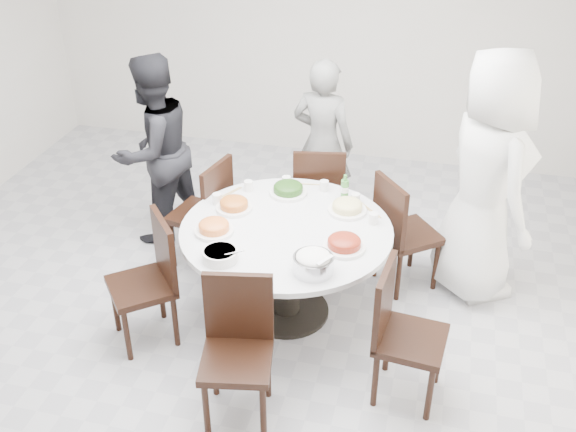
% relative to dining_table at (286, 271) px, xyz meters
% --- Properties ---
extents(floor, '(6.00, 6.00, 0.01)m').
position_rel_dining_table_xyz_m(floor, '(-0.30, -0.17, -0.38)').
color(floor, '#B2B2B7').
rests_on(floor, ground).
extents(wall_back, '(6.00, 0.01, 2.80)m').
position_rel_dining_table_xyz_m(wall_back, '(-0.30, 2.83, 1.02)').
color(wall_back, silver).
rests_on(wall_back, ground).
extents(dining_table, '(1.50, 1.50, 0.75)m').
position_rel_dining_table_xyz_m(dining_table, '(0.00, 0.00, 0.00)').
color(dining_table, silver).
rests_on(dining_table, floor).
extents(chair_ne, '(0.59, 0.59, 0.95)m').
position_rel_dining_table_xyz_m(chair_ne, '(0.82, 0.60, 0.10)').
color(chair_ne, black).
rests_on(chair_ne, floor).
extents(chair_n, '(0.49, 0.49, 0.95)m').
position_rel_dining_table_xyz_m(chair_n, '(0.03, 1.03, 0.10)').
color(chair_n, black).
rests_on(chair_n, floor).
extents(chair_nw, '(0.50, 0.50, 0.95)m').
position_rel_dining_table_xyz_m(chair_nw, '(-0.85, 0.49, 0.10)').
color(chair_nw, black).
rests_on(chair_nw, floor).
extents(chair_sw, '(0.59, 0.59, 0.95)m').
position_rel_dining_table_xyz_m(chair_sw, '(-0.90, -0.52, 0.10)').
color(chair_sw, black).
rests_on(chair_sw, floor).
extents(chair_s, '(0.49, 0.49, 0.95)m').
position_rel_dining_table_xyz_m(chair_s, '(-0.04, -1.05, 0.10)').
color(chair_s, black).
rests_on(chair_s, floor).
extents(chair_se, '(0.46, 0.46, 0.95)m').
position_rel_dining_table_xyz_m(chair_se, '(0.95, -0.62, 0.10)').
color(chair_se, black).
rests_on(chair_se, floor).
extents(diner_right, '(0.99, 1.12, 1.93)m').
position_rel_dining_table_xyz_m(diner_right, '(1.34, 0.68, 0.59)').
color(diner_right, white).
rests_on(diner_right, floor).
extents(diner_middle, '(0.61, 0.46, 1.53)m').
position_rel_dining_table_xyz_m(diner_middle, '(-0.02, 1.41, 0.39)').
color(diner_middle, black).
rests_on(diner_middle, floor).
extents(diner_left, '(0.90, 0.98, 1.64)m').
position_rel_dining_table_xyz_m(diner_left, '(-1.35, 0.82, 0.45)').
color(diner_left, black).
rests_on(diner_left, floor).
extents(dish_greens, '(0.29, 0.29, 0.07)m').
position_rel_dining_table_xyz_m(dish_greens, '(-0.10, 0.48, 0.41)').
color(dish_greens, white).
rests_on(dish_greens, dining_table).
extents(dish_pale, '(0.28, 0.28, 0.08)m').
position_rel_dining_table_xyz_m(dish_pale, '(0.38, 0.32, 0.41)').
color(dish_pale, white).
rests_on(dish_pale, dining_table).
extents(dish_orange, '(0.27, 0.27, 0.07)m').
position_rel_dining_table_xyz_m(dish_orange, '(-0.43, 0.16, 0.41)').
color(dish_orange, white).
rests_on(dish_orange, dining_table).
extents(dish_redbrown, '(0.29, 0.29, 0.07)m').
position_rel_dining_table_xyz_m(dish_redbrown, '(0.44, -0.16, 0.41)').
color(dish_redbrown, white).
rests_on(dish_redbrown, dining_table).
extents(dish_tofu, '(0.27, 0.27, 0.07)m').
position_rel_dining_table_xyz_m(dish_tofu, '(-0.47, -0.17, 0.41)').
color(dish_tofu, white).
rests_on(dish_tofu, dining_table).
extents(rice_bowl, '(0.26, 0.26, 0.11)m').
position_rel_dining_table_xyz_m(rice_bowl, '(0.29, -0.46, 0.43)').
color(rice_bowl, silver).
rests_on(rice_bowl, dining_table).
extents(soup_bowl, '(0.24, 0.24, 0.07)m').
position_rel_dining_table_xyz_m(soup_bowl, '(-0.32, -0.48, 0.41)').
color(soup_bowl, white).
rests_on(soup_bowl, dining_table).
extents(beverage_bottle, '(0.06, 0.06, 0.21)m').
position_rel_dining_table_xyz_m(beverage_bottle, '(0.33, 0.50, 0.48)').
color(beverage_bottle, '#397F33').
rests_on(beverage_bottle, dining_table).
extents(tea_cups, '(0.07, 0.07, 0.08)m').
position_rel_dining_table_xyz_m(tea_cups, '(-0.01, 0.61, 0.42)').
color(tea_cups, white).
rests_on(tea_cups, dining_table).
extents(chopsticks, '(0.24, 0.04, 0.01)m').
position_rel_dining_table_xyz_m(chopsticks, '(-0.03, 0.64, 0.38)').
color(chopsticks, tan).
rests_on(chopsticks, dining_table).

